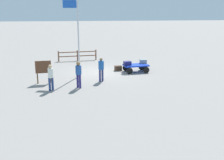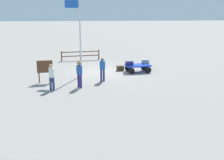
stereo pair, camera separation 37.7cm
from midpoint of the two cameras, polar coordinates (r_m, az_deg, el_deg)
name	(u,v)px [view 2 (the right image)]	position (r m, az deg, el deg)	size (l,w,h in m)	color
ground_plane	(105,72)	(21.39, -0.94, 1.67)	(120.00, 120.00, 0.00)	gray
luggage_cart	(138,67)	(21.36, 5.82, 2.75)	(2.02, 1.39, 0.58)	#1133C8
suitcase_grey	(145,62)	(21.80, 7.40, 3.81)	(0.54, 0.38, 0.31)	gray
suitcase_tan	(129,63)	(21.07, 4.12, 3.46)	(0.61, 0.47, 0.30)	navy
suitcase_navy	(120,68)	(21.78, 2.19, 2.45)	(0.60, 0.43, 0.39)	#442E20
worker_lead	(79,72)	(17.31, -6.15, 1.65)	(0.51, 0.51, 1.70)	navy
worker_trailing	(102,67)	(18.64, -1.42, 2.61)	(0.49, 0.49, 1.63)	navy
worker_supervisor	(52,75)	(17.13, -11.80, 0.92)	(0.43, 0.43, 1.62)	navy
flagpole	(78,31)	(19.77, -6.42, 10.00)	(1.05, 0.25, 5.47)	silver
signboard	(45,68)	(18.82, -13.16, 2.39)	(1.03, 0.18, 1.51)	#4C3319
wooden_fence	(80,55)	(25.75, -6.14, 5.26)	(3.53, 0.64, 0.95)	brown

